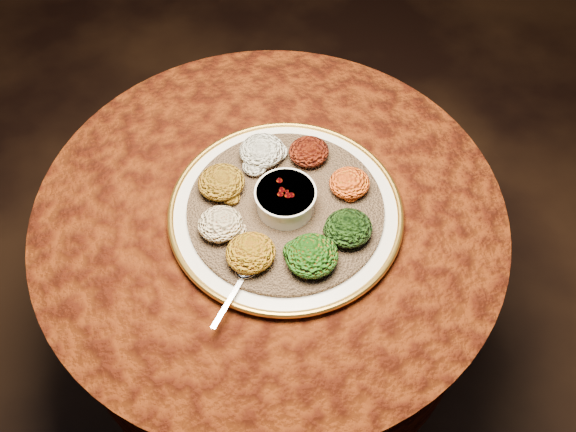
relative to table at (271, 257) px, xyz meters
name	(u,v)px	position (x,y,z in m)	size (l,w,h in m)	color
table	(271,257)	(0.00, 0.00, 0.00)	(0.96, 0.96, 0.73)	black
platter	(286,212)	(0.03, -0.02, 0.19)	(0.60, 0.60, 0.02)	silver
injera	(286,209)	(0.03, -0.02, 0.20)	(0.39, 0.39, 0.01)	brown
stew_bowl	(285,198)	(0.03, -0.02, 0.24)	(0.12, 0.12, 0.05)	silver
spoon	(244,276)	(-0.10, -0.15, 0.21)	(0.11, 0.11, 0.01)	silver
portion_ayib	(262,151)	(0.02, 0.11, 0.23)	(0.09, 0.09, 0.05)	silver
portion_kitfo	(309,152)	(0.11, 0.08, 0.23)	(0.08, 0.08, 0.04)	black
portion_tikil	(349,183)	(0.16, -0.02, 0.23)	(0.08, 0.08, 0.04)	#C38C10
portion_gomen	(348,228)	(0.12, -0.12, 0.23)	(0.09, 0.09, 0.04)	black
portion_mixveg	(312,256)	(0.03, -0.16, 0.23)	(0.10, 0.09, 0.05)	#A6320A
portion_kik	(251,253)	(-0.07, -0.11, 0.23)	(0.09, 0.09, 0.04)	#9B570D
portion_timatim	(220,224)	(-0.11, -0.03, 0.23)	(0.09, 0.08, 0.04)	maroon
portion_shiro	(221,182)	(-0.08, 0.06, 0.23)	(0.09, 0.09, 0.05)	#865E10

